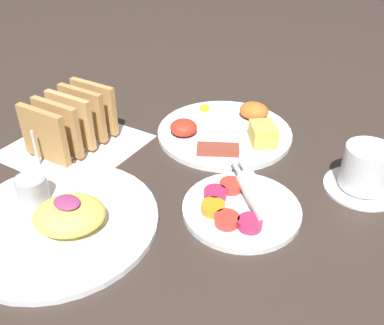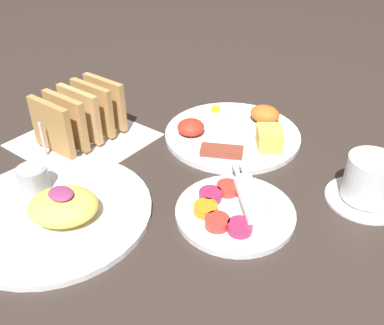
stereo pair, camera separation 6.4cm
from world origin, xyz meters
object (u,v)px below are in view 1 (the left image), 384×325
at_px(plate_foreground, 60,217).
at_px(coffee_cup, 365,171).
at_px(toast_rack, 71,122).
at_px(plate_breakfast, 227,130).
at_px(plate_condiments, 242,206).

xyz_separation_m(plate_foreground, coffee_cup, (0.36, 0.32, 0.02)).
height_order(toast_rack, coffee_cup, toast_rack).
xyz_separation_m(plate_foreground, toast_rack, (-0.14, 0.17, 0.04)).
distance_m(plate_foreground, toast_rack, 0.22).
bearing_deg(plate_breakfast, plate_condiments, -57.09).
height_order(plate_breakfast, toast_rack, toast_rack).
relative_size(plate_breakfast, coffee_cup, 2.19).
relative_size(plate_breakfast, plate_condiments, 1.43).
bearing_deg(plate_condiments, toast_rack, 178.72).
distance_m(plate_foreground, coffee_cup, 0.48).
xyz_separation_m(plate_condiments, toast_rack, (-0.35, 0.01, 0.04)).
bearing_deg(toast_rack, plate_condiments, -1.28).
bearing_deg(plate_foreground, toast_rack, 128.51).
relative_size(plate_condiments, plate_foreground, 0.63).
bearing_deg(plate_condiments, plate_foreground, -142.80).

